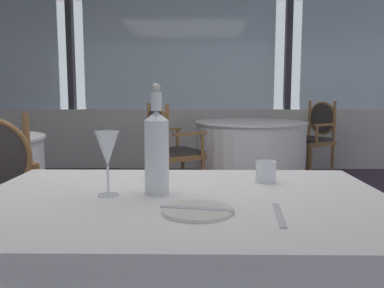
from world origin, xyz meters
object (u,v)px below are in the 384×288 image
object	(u,v)px
water_bottle	(157,150)
dining_chair_1_1	(168,144)
wine_glass	(107,150)
side_plate	(197,210)
water_tumbler	(266,172)
dining_chair_1_0	(315,133)

from	to	relation	value
water_bottle	dining_chair_1_1	world-z (taller)	water_bottle
water_bottle	wine_glass	xyz separation A→B (m)	(-0.15, -0.03, 0.00)
side_plate	water_tumbler	xyz separation A→B (m)	(0.25, 0.37, 0.03)
side_plate	dining_chair_1_0	size ratio (longest dim) A/B	0.20
water_tumbler	water_bottle	bearing A→B (deg)	-155.97
water_tumbler	side_plate	bearing A→B (deg)	-123.58
side_plate	water_tumbler	bearing A→B (deg)	56.42
water_tumbler	dining_chair_1_1	size ratio (longest dim) A/B	0.08
water_bottle	water_tumbler	xyz separation A→B (m)	(0.38, 0.17, -0.10)
water_bottle	water_tumbler	distance (m)	0.43
wine_glass	water_tumbler	distance (m)	0.58
dining_chair_1_1	water_tumbler	bearing A→B (deg)	-110.19
water_bottle	dining_chair_1_1	distance (m)	2.73
wine_glass	water_bottle	bearing A→B (deg)	12.30
dining_chair_1_1	wine_glass	bearing A→B (deg)	-121.96
wine_glass	dining_chair_1_1	size ratio (longest dim) A/B	0.21
side_plate	dining_chair_1_1	world-z (taller)	dining_chair_1_1
side_plate	dining_chair_1_0	xyz separation A→B (m)	(1.50, 4.05, -0.19)
wine_glass	water_tumbler	size ratio (longest dim) A/B	2.66
water_bottle	water_tumbler	world-z (taller)	water_bottle
dining_chair_1_0	water_tumbler	bearing A→B (deg)	38.83
dining_chair_1_0	water_bottle	bearing A→B (deg)	34.67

